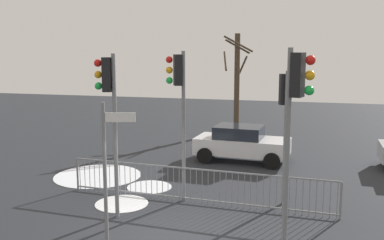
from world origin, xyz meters
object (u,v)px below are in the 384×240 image
(traffic_light_mid_right, at_px, (295,108))
(traffic_light_rear_left, at_px, (109,99))
(traffic_light_mid_left, at_px, (285,107))
(bare_tree_left, at_px, (237,79))
(direction_sign_post, at_px, (107,165))
(traffic_light_rear_right, at_px, (179,93))
(car_white_far, at_px, (241,143))

(traffic_light_mid_right, relative_size, traffic_light_rear_left, 1.03)
(traffic_light_mid_left, bearing_deg, bare_tree_left, 84.58)
(traffic_light_rear_left, bearing_deg, traffic_light_mid_left, -70.58)
(traffic_light_mid_left, height_order, direction_sign_post, traffic_light_mid_left)
(traffic_light_rear_left, xyz_separation_m, direction_sign_post, (0.60, -1.44, -1.39))
(traffic_light_rear_right, relative_size, bare_tree_left, 0.83)
(traffic_light_mid_left, xyz_separation_m, traffic_light_mid_right, (0.43, -3.86, 0.46))
(car_white_far, height_order, bare_tree_left, bare_tree_left)
(traffic_light_rear_left, bearing_deg, direction_sign_post, -166.81)
(car_white_far, relative_size, bare_tree_left, 0.71)
(traffic_light_mid_right, bearing_deg, direction_sign_post, -73.26)
(traffic_light_rear_left, bearing_deg, bare_tree_left, -13.67)
(traffic_light_mid_left, relative_size, direction_sign_post, 1.18)
(traffic_light_mid_right, relative_size, direction_sign_post, 1.37)
(traffic_light_mid_right, relative_size, traffic_light_rear_right, 1.02)
(traffic_light_mid_right, xyz_separation_m, direction_sign_post, (-4.26, -0.02, -1.49))
(traffic_light_mid_right, height_order, bare_tree_left, bare_tree_left)
(direction_sign_post, relative_size, car_white_far, 0.86)
(traffic_light_mid_right, bearing_deg, bare_tree_left, -149.81)
(traffic_light_rear_right, bearing_deg, car_white_far, -37.77)
(traffic_light_rear_right, height_order, bare_tree_left, bare_tree_left)
(bare_tree_left, bearing_deg, traffic_light_rear_right, -88.31)
(traffic_light_mid_right, height_order, car_white_far, traffic_light_mid_right)
(traffic_light_mid_left, relative_size, car_white_far, 1.02)
(traffic_light_rear_right, bearing_deg, direction_sign_post, 139.19)
(traffic_light_mid_left, height_order, traffic_light_rear_left, traffic_light_rear_left)
(traffic_light_rear_right, bearing_deg, traffic_light_mid_right, -158.83)
(traffic_light_mid_right, bearing_deg, traffic_light_rear_left, -89.78)
(car_white_far, bearing_deg, traffic_light_rear_right, -97.51)
(car_white_far, bearing_deg, traffic_light_rear_left, -105.48)
(traffic_light_mid_right, height_order, traffic_light_rear_right, traffic_light_mid_right)
(traffic_light_rear_right, xyz_separation_m, direction_sign_post, (-0.80, -3.16, -1.44))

